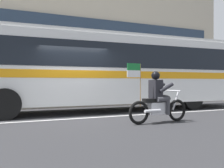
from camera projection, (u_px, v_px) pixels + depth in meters
name	position (u px, v px, depth m)	size (l,w,h in m)	color
ground_plane	(75.00, 116.00, 9.49)	(60.00, 60.00, 0.00)	#2B2B2D
sidewalk_curb	(47.00, 104.00, 14.11)	(28.00, 3.80, 0.15)	#A39E93
lane_center_stripe	(80.00, 118.00, 8.95)	(26.60, 0.14, 0.01)	silver
transit_bus	(107.00, 67.00, 11.32)	(13.44, 2.91, 3.22)	white
motorcycle_with_rider	(158.00, 101.00, 7.98)	(2.19, 0.64, 1.78)	black
fire_hydrant	(111.00, 95.00, 14.46)	(0.22, 0.30, 0.75)	#4C8C3F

